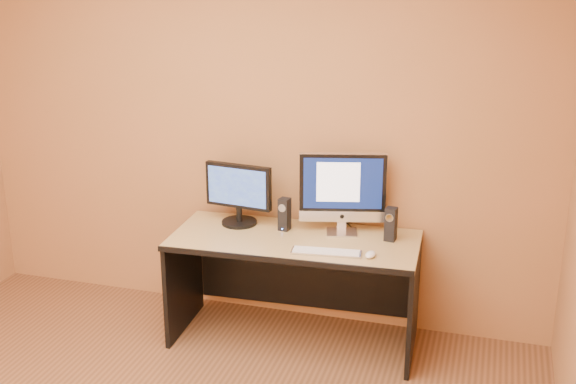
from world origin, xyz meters
TOP-DOWN VIEW (x-y plane):
  - walls at (0.00, 0.00)m, footprint 4.00×4.00m
  - desk at (0.40, 1.62)m, footprint 1.56×0.74m
  - imac at (0.66, 1.79)m, footprint 0.58×0.33m
  - second_monitor at (-0.02, 1.77)m, footprint 0.48×0.28m
  - speaker_left at (0.30, 1.75)m, footprint 0.08×0.08m
  - speaker_right at (0.97, 1.76)m, footprint 0.07×0.08m
  - keyboard at (0.64, 1.45)m, footprint 0.42×0.16m
  - mouse at (0.90, 1.46)m, footprint 0.07×0.10m
  - cable_a at (0.69, 1.92)m, footprint 0.12×0.18m
  - cable_b at (0.64, 1.92)m, footprint 0.08×0.16m

SIDE VIEW (x-z plane):
  - desk at x=0.40m, z-range 0.00..0.71m
  - cable_a at x=0.69m, z-range 0.71..0.72m
  - cable_b at x=0.64m, z-range 0.71..0.72m
  - keyboard at x=0.64m, z-range 0.71..0.73m
  - mouse at x=0.90m, z-range 0.71..0.74m
  - speaker_left at x=0.30m, z-range 0.71..0.92m
  - speaker_right at x=0.97m, z-range 0.71..0.92m
  - second_monitor at x=-0.02m, z-range 0.71..1.11m
  - imac at x=0.66m, z-range 0.71..1.24m
  - walls at x=0.00m, z-range 0.00..2.60m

